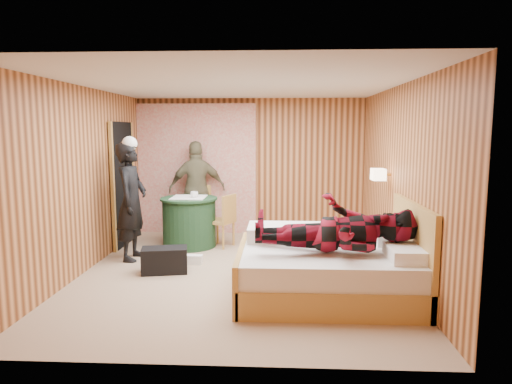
{
  "coord_description": "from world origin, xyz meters",
  "views": [
    {
      "loc": [
        0.53,
        -5.98,
        1.91
      ],
      "look_at": [
        0.21,
        0.38,
        1.05
      ],
      "focal_mm": 32.0,
      "sensor_mm": 36.0,
      "label": 1
    }
  ],
  "objects_px": {
    "wall_lamp": "(378,174)",
    "nightstand": "(378,250)",
    "duffel_bag": "(165,260)",
    "man_on_bed": "(335,216)",
    "bed": "(329,268)",
    "chair_near": "(224,217)",
    "round_table": "(189,222)",
    "man_at_table": "(197,189)",
    "woman_standing": "(132,201)",
    "chair_far": "(198,207)"
  },
  "relations": [
    {
      "from": "wall_lamp",
      "to": "nightstand",
      "type": "height_order",
      "value": "wall_lamp"
    },
    {
      "from": "wall_lamp",
      "to": "nightstand",
      "type": "bearing_deg",
      "value": -97.54
    },
    {
      "from": "duffel_bag",
      "to": "man_on_bed",
      "type": "relative_size",
      "value": 0.34
    },
    {
      "from": "bed",
      "to": "chair_near",
      "type": "relative_size",
      "value": 2.33
    },
    {
      "from": "round_table",
      "to": "man_at_table",
      "type": "bearing_deg",
      "value": 90.0
    },
    {
      "from": "round_table",
      "to": "duffel_bag",
      "type": "xyz_separation_m",
      "value": [
        -0.06,
        -1.42,
        -0.25
      ]
    },
    {
      "from": "wall_lamp",
      "to": "chair_near",
      "type": "bearing_deg",
      "value": 158.77
    },
    {
      "from": "chair_near",
      "to": "man_at_table",
      "type": "height_order",
      "value": "man_at_table"
    },
    {
      "from": "bed",
      "to": "man_at_table",
      "type": "xyz_separation_m",
      "value": [
        -2.07,
        2.93,
        0.54
      ]
    },
    {
      "from": "bed",
      "to": "woman_standing",
      "type": "relative_size",
      "value": 1.16
    },
    {
      "from": "woman_standing",
      "to": "man_at_table",
      "type": "xyz_separation_m",
      "value": [
        0.69,
        1.58,
        -0.01
      ]
    },
    {
      "from": "wall_lamp",
      "to": "nightstand",
      "type": "relative_size",
      "value": 0.44
    },
    {
      "from": "chair_near",
      "to": "man_at_table",
      "type": "distance_m",
      "value": 1.04
    },
    {
      "from": "wall_lamp",
      "to": "chair_far",
      "type": "bearing_deg",
      "value": 150.21
    },
    {
      "from": "duffel_bag",
      "to": "man_at_table",
      "type": "distance_m",
      "value": 2.31
    },
    {
      "from": "nightstand",
      "to": "chair_far",
      "type": "xyz_separation_m",
      "value": [
        -2.81,
        1.96,
        0.24
      ]
    },
    {
      "from": "duffel_bag",
      "to": "woman_standing",
      "type": "relative_size",
      "value": 0.35
    },
    {
      "from": "bed",
      "to": "round_table",
      "type": "relative_size",
      "value": 2.17
    },
    {
      "from": "chair_far",
      "to": "man_at_table",
      "type": "distance_m",
      "value": 0.33
    },
    {
      "from": "nightstand",
      "to": "man_at_table",
      "type": "height_order",
      "value": "man_at_table"
    },
    {
      "from": "chair_far",
      "to": "woman_standing",
      "type": "height_order",
      "value": "woman_standing"
    },
    {
      "from": "bed",
      "to": "man_at_table",
      "type": "distance_m",
      "value": 3.63
    },
    {
      "from": "wall_lamp",
      "to": "man_on_bed",
      "type": "xyz_separation_m",
      "value": [
        -0.77,
        -1.48,
        -0.32
      ]
    },
    {
      "from": "woman_standing",
      "to": "nightstand",
      "type": "bearing_deg",
      "value": -94.21
    },
    {
      "from": "wall_lamp",
      "to": "woman_standing",
      "type": "xyz_separation_m",
      "value": [
        -3.56,
        0.11,
        -0.43
      ]
    },
    {
      "from": "woman_standing",
      "to": "man_on_bed",
      "type": "bearing_deg",
      "value": -116.84
    },
    {
      "from": "round_table",
      "to": "chair_far",
      "type": "height_order",
      "value": "chair_far"
    },
    {
      "from": "wall_lamp",
      "to": "man_on_bed",
      "type": "distance_m",
      "value": 1.7
    },
    {
      "from": "chair_near",
      "to": "duffel_bag",
      "type": "bearing_deg",
      "value": 1.14
    },
    {
      "from": "nightstand",
      "to": "chair_far",
      "type": "distance_m",
      "value": 3.43
    },
    {
      "from": "round_table",
      "to": "duffel_bag",
      "type": "height_order",
      "value": "round_table"
    },
    {
      "from": "wall_lamp",
      "to": "round_table",
      "type": "distance_m",
      "value": 3.13
    },
    {
      "from": "bed",
      "to": "duffel_bag",
      "type": "relative_size",
      "value": 3.37
    },
    {
      "from": "chair_near",
      "to": "man_on_bed",
      "type": "xyz_separation_m",
      "value": [
        1.52,
        -2.37,
        0.47
      ]
    },
    {
      "from": "nightstand",
      "to": "man_at_table",
      "type": "bearing_deg",
      "value": 144.59
    },
    {
      "from": "round_table",
      "to": "chair_near",
      "type": "height_order",
      "value": "chair_near"
    },
    {
      "from": "bed",
      "to": "wall_lamp",
      "type": "bearing_deg",
      "value": 57.43
    },
    {
      "from": "chair_far",
      "to": "man_at_table",
      "type": "height_order",
      "value": "man_at_table"
    },
    {
      "from": "nightstand",
      "to": "man_at_table",
      "type": "distance_m",
      "value": 3.51
    },
    {
      "from": "bed",
      "to": "chair_near",
      "type": "distance_m",
      "value": 2.62
    },
    {
      "from": "man_at_table",
      "to": "chair_near",
      "type": "bearing_deg",
      "value": 110.27
    },
    {
      "from": "wall_lamp",
      "to": "chair_near",
      "type": "xyz_separation_m",
      "value": [
        -2.29,
        0.89,
        -0.79
      ]
    },
    {
      "from": "wall_lamp",
      "to": "duffel_bag",
      "type": "xyz_separation_m",
      "value": [
        -2.93,
        -0.52,
        -1.13
      ]
    },
    {
      "from": "wall_lamp",
      "to": "round_table",
      "type": "height_order",
      "value": "wall_lamp"
    },
    {
      "from": "chair_near",
      "to": "wall_lamp",
      "type": "bearing_deg",
      "value": 94.47
    },
    {
      "from": "chair_far",
      "to": "man_on_bed",
      "type": "height_order",
      "value": "man_on_bed"
    },
    {
      "from": "bed",
      "to": "man_at_table",
      "type": "bearing_deg",
      "value": 125.18
    },
    {
      "from": "woman_standing",
      "to": "man_at_table",
      "type": "distance_m",
      "value": 1.72
    },
    {
      "from": "nightstand",
      "to": "duffel_bag",
      "type": "xyz_separation_m",
      "value": [
        -2.89,
        -0.19,
        -0.13
      ]
    },
    {
      "from": "nightstand",
      "to": "woman_standing",
      "type": "xyz_separation_m",
      "value": [
        -3.52,
        0.43,
        0.58
      ]
    }
  ]
}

